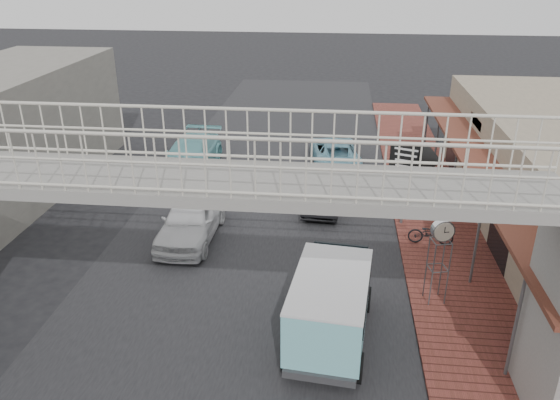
% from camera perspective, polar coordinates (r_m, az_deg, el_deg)
% --- Properties ---
extents(ground, '(120.00, 120.00, 0.00)m').
position_cam_1_polar(ground, '(16.61, -4.21, -9.31)').
color(ground, black).
rests_on(ground, ground).
extents(road_strip, '(10.00, 60.00, 0.01)m').
position_cam_1_polar(road_strip, '(16.60, -4.21, -9.29)').
color(road_strip, black).
rests_on(road_strip, ground).
extents(sidewalk, '(3.00, 40.00, 0.10)m').
position_cam_1_polar(sidewalk, '(19.31, 16.87, -5.06)').
color(sidewalk, brown).
rests_on(sidewalk, ground).
extents(footbridge, '(16.40, 2.40, 6.34)m').
position_cam_1_polar(footbridge, '(11.62, -8.13, -7.00)').
color(footbridge, gray).
rests_on(footbridge, ground).
extents(white_hatchback, '(1.84, 4.42, 1.50)m').
position_cam_1_polar(white_hatchback, '(19.32, -9.26, -1.93)').
color(white_hatchback, silver).
rests_on(white_hatchback, ground).
extents(dark_sedan, '(1.58, 3.97, 1.28)m').
position_cam_1_polar(dark_sedan, '(21.68, 4.61, 1.00)').
color(dark_sedan, black).
rests_on(dark_sedan, ground).
extents(angkot_curb, '(2.68, 4.85, 1.28)m').
position_cam_1_polar(angkot_curb, '(26.12, 5.72, 5.05)').
color(angkot_curb, '#6CA9BC').
rests_on(angkot_curb, ground).
extents(angkot_far, '(2.28, 5.18, 1.48)m').
position_cam_1_polar(angkot_far, '(25.63, -9.34, 4.70)').
color(angkot_far, '#6AB3B9').
rests_on(angkot_far, ground).
extents(angkot_van, '(2.25, 4.25, 2.00)m').
position_cam_1_polar(angkot_van, '(13.97, 5.36, -10.24)').
color(angkot_van, black).
rests_on(angkot_van, ground).
extents(motorcycle_near, '(1.56, 0.65, 0.80)m').
position_cam_1_polar(motorcycle_near, '(19.31, 15.48, -3.37)').
color(motorcycle_near, black).
rests_on(motorcycle_near, sidewalk).
extents(motorcycle_far, '(1.83, 0.65, 1.08)m').
position_cam_1_polar(motorcycle_far, '(22.70, 16.67, 1.10)').
color(motorcycle_far, black).
rests_on(motorcycle_far, sidewalk).
extents(street_clock, '(0.66, 0.58, 2.56)m').
position_cam_1_polar(street_clock, '(15.50, 16.58, -3.45)').
color(street_clock, '#59595B').
rests_on(street_clock, sidewalk).
extents(arrow_sign, '(1.92, 1.29, 3.18)m').
position_cam_1_polar(arrow_sign, '(19.55, 15.38, 3.95)').
color(arrow_sign, '#59595B').
rests_on(arrow_sign, sidewalk).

